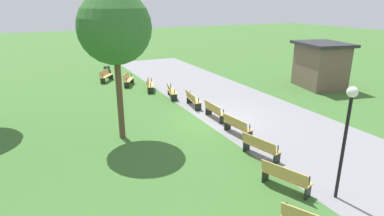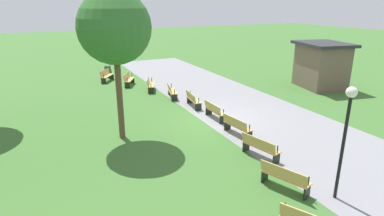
{
  "view_description": "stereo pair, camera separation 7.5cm",
  "coord_description": "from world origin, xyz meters",
  "px_view_note": "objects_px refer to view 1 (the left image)",
  "views": [
    {
      "loc": [
        13.76,
        -8.03,
        5.88
      ],
      "look_at": [
        0.0,
        -1.37,
        0.8
      ],
      "focal_mm": 30.02,
      "sensor_mm": 36.0,
      "label": 1
    },
    {
      "loc": [
        13.79,
        -7.96,
        5.88
      ],
      "look_at": [
        0.0,
        -1.37,
        0.8
      ],
      "focal_mm": 30.02,
      "sensor_mm": 36.0,
      "label": 2
    }
  ],
  "objects_px": {
    "bench_4": "(193,99)",
    "bench_5": "(215,111)",
    "lamp_post": "(348,122)",
    "bench_6": "(237,126)",
    "bench_7": "(260,147)",
    "bench_0": "(106,76)",
    "bench_8": "(285,177)",
    "bench_2": "(150,84)",
    "bench_1": "(128,79)",
    "bench_3": "(171,91)",
    "kiosk": "(321,65)",
    "trash_bin": "(107,71)",
    "tree_0": "(115,28)"
  },
  "relations": [
    {
      "from": "trash_bin",
      "to": "lamp_post",
      "type": "bearing_deg",
      "value": 8.13
    },
    {
      "from": "lamp_post",
      "to": "bench_6",
      "type": "bearing_deg",
      "value": -179.24
    },
    {
      "from": "bench_6",
      "to": "bench_3",
      "type": "bearing_deg",
      "value": 176.51
    },
    {
      "from": "bench_0",
      "to": "bench_4",
      "type": "xyz_separation_m",
      "value": [
        8.62,
        3.25,
        0.0
      ]
    },
    {
      "from": "bench_5",
      "to": "tree_0",
      "type": "distance_m",
      "value": 6.61
    },
    {
      "from": "bench_4",
      "to": "kiosk",
      "type": "bearing_deg",
      "value": 98.34
    },
    {
      "from": "bench_5",
      "to": "bench_6",
      "type": "distance_m",
      "value": 2.33
    },
    {
      "from": "bench_0",
      "to": "bench_4",
      "type": "distance_m",
      "value": 9.21
    },
    {
      "from": "bench_4",
      "to": "trash_bin",
      "type": "height_order",
      "value": "trash_bin"
    },
    {
      "from": "bench_7",
      "to": "lamp_post",
      "type": "relative_size",
      "value": 0.47
    },
    {
      "from": "bench_2",
      "to": "bench_7",
      "type": "distance_m",
      "value": 11.46
    },
    {
      "from": "bench_4",
      "to": "bench_5",
      "type": "xyz_separation_m",
      "value": [
        2.32,
        0.14,
        0.0
      ]
    },
    {
      "from": "bench_4",
      "to": "tree_0",
      "type": "bearing_deg",
      "value": -54.79
    },
    {
      "from": "bench_6",
      "to": "trash_bin",
      "type": "xyz_separation_m",
      "value": [
        -14.82,
        -2.84,
        -0.01
      ]
    },
    {
      "from": "bench_8",
      "to": "lamp_post",
      "type": "bearing_deg",
      "value": 27.98
    },
    {
      "from": "bench_3",
      "to": "kiosk",
      "type": "bearing_deg",
      "value": 93.02
    },
    {
      "from": "bench_0",
      "to": "bench_4",
      "type": "relative_size",
      "value": 0.96
    },
    {
      "from": "kiosk",
      "to": "bench_3",
      "type": "bearing_deg",
      "value": -89.11
    },
    {
      "from": "bench_7",
      "to": "trash_bin",
      "type": "xyz_separation_m",
      "value": [
        -17.11,
        -2.42,
        -0.01
      ]
    },
    {
      "from": "bench_4",
      "to": "trash_bin",
      "type": "relative_size",
      "value": 1.83
    },
    {
      "from": "bench_0",
      "to": "bench_6",
      "type": "bearing_deg",
      "value": 48.49
    },
    {
      "from": "bench_8",
      "to": "bench_0",
      "type": "bearing_deg",
      "value": 166.07
    },
    {
      "from": "bench_8",
      "to": "lamp_post",
      "type": "height_order",
      "value": "lamp_post"
    },
    {
      "from": "bench_3",
      "to": "lamp_post",
      "type": "relative_size",
      "value": 0.47
    },
    {
      "from": "tree_0",
      "to": "bench_1",
      "type": "bearing_deg",
      "value": 163.36
    },
    {
      "from": "bench_4",
      "to": "bench_6",
      "type": "bearing_deg",
      "value": 6.94
    },
    {
      "from": "bench_4",
      "to": "bench_6",
      "type": "distance_m",
      "value": 4.64
    },
    {
      "from": "bench_2",
      "to": "bench_1",
      "type": "bearing_deg",
      "value": -135.04
    },
    {
      "from": "bench_0",
      "to": "trash_bin",
      "type": "distance_m",
      "value": 1.61
    },
    {
      "from": "bench_2",
      "to": "trash_bin",
      "type": "bearing_deg",
      "value": -142.21
    },
    {
      "from": "bench_3",
      "to": "bench_4",
      "type": "height_order",
      "value": "same"
    },
    {
      "from": "bench_0",
      "to": "tree_0",
      "type": "xyz_separation_m",
      "value": [
        11.2,
        -1.56,
        4.38
      ]
    },
    {
      "from": "bench_4",
      "to": "bench_5",
      "type": "relative_size",
      "value": 1.03
    },
    {
      "from": "bench_4",
      "to": "bench_0",
      "type": "bearing_deg",
      "value": -152.37
    },
    {
      "from": "bench_1",
      "to": "bench_6",
      "type": "bearing_deg",
      "value": 38.1
    },
    {
      "from": "bench_3",
      "to": "bench_8",
      "type": "distance_m",
      "value": 11.46
    },
    {
      "from": "bench_0",
      "to": "bench_7",
      "type": "relative_size",
      "value": 0.95
    },
    {
      "from": "bench_1",
      "to": "bench_3",
      "type": "height_order",
      "value": "same"
    },
    {
      "from": "bench_0",
      "to": "bench_6",
      "type": "xyz_separation_m",
      "value": [
        13.26,
        3.25,
        0.0
      ]
    },
    {
      "from": "bench_6",
      "to": "lamp_post",
      "type": "xyz_separation_m",
      "value": [
        5.54,
        0.07,
        2.08
      ]
    },
    {
      "from": "bench_8",
      "to": "lamp_post",
      "type": "xyz_separation_m",
      "value": [
        1.03,
        1.18,
        2.08
      ]
    },
    {
      "from": "bench_3",
      "to": "lamp_post",
      "type": "xyz_separation_m",
      "value": [
        12.47,
        0.49,
        2.08
      ]
    },
    {
      "from": "bench_6",
      "to": "trash_bin",
      "type": "height_order",
      "value": "trash_bin"
    },
    {
      "from": "bench_4",
      "to": "bench_5",
      "type": "height_order",
      "value": "same"
    },
    {
      "from": "bench_6",
      "to": "lamp_post",
      "type": "bearing_deg",
      "value": -6.18
    },
    {
      "from": "bench_8",
      "to": "tree_0",
      "type": "relative_size",
      "value": 0.26
    },
    {
      "from": "bench_0",
      "to": "bench_8",
      "type": "height_order",
      "value": "same"
    },
    {
      "from": "bench_1",
      "to": "tree_0",
      "type": "xyz_separation_m",
      "value": [
        9.21,
        -2.75,
        4.38
      ]
    },
    {
      "from": "bench_8",
      "to": "tree_0",
      "type": "bearing_deg",
      "value": -171.39
    },
    {
      "from": "bench_1",
      "to": "bench_8",
      "type": "height_order",
      "value": "same"
    }
  ]
}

